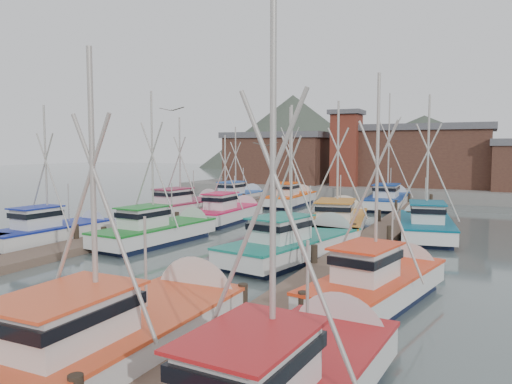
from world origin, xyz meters
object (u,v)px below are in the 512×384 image
at_px(lookout_tower, 346,147).
at_px(boat_4, 162,231).
at_px(boat_8, 229,213).
at_px(boat_1, 120,336).
at_px(boat_12, 292,198).

height_order(lookout_tower, boat_4, lookout_tower).
distance_m(lookout_tower, boat_8, 23.87).
relative_size(boat_1, boat_8, 1.20).
distance_m(boat_1, boat_8, 24.56).
distance_m(lookout_tower, boat_4, 32.72).
height_order(lookout_tower, boat_8, lookout_tower).
relative_size(lookout_tower, boat_12, 0.85).
xyz_separation_m(boat_8, boat_12, (0.34, 12.04, 0.01)).
bearing_deg(boat_1, boat_8, 112.06).
height_order(boat_1, boat_4, boat_4).
bearing_deg(lookout_tower, boat_4, -93.82).
height_order(boat_4, boat_8, boat_4).
bearing_deg(boat_4, boat_12, 95.89).
bearing_deg(boat_1, lookout_tower, 98.36).
xyz_separation_m(lookout_tower, boat_12, (-2.24, -11.19, -4.87)).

